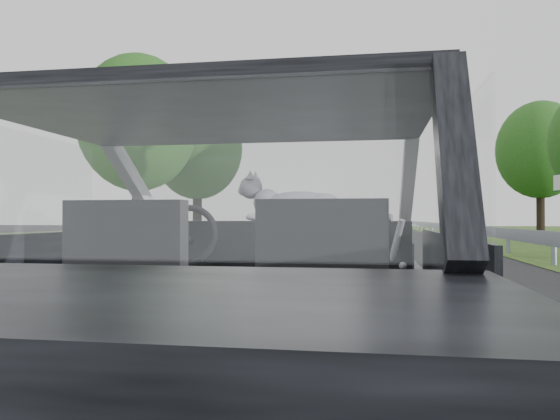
% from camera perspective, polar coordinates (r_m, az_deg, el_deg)
% --- Properties ---
extents(subject_car, '(1.80, 4.00, 1.45)m').
position_cam_1_polar(subject_car, '(2.57, -3.77, -7.38)').
color(subject_car, black).
rests_on(subject_car, ground).
extents(dashboard, '(1.58, 0.45, 0.30)m').
position_cam_1_polar(dashboard, '(3.16, -1.13, -3.87)').
color(dashboard, black).
rests_on(dashboard, subject_car).
extents(driver_seat, '(0.50, 0.72, 0.42)m').
position_cam_1_polar(driver_seat, '(2.41, -14.72, -4.09)').
color(driver_seat, black).
rests_on(driver_seat, subject_car).
extents(passenger_seat, '(0.50, 0.72, 0.42)m').
position_cam_1_polar(passenger_seat, '(2.20, 4.67, -4.41)').
color(passenger_seat, black).
rests_on(passenger_seat, subject_car).
extents(steering_wheel, '(0.36, 0.36, 0.04)m').
position_cam_1_polar(steering_wheel, '(2.98, -9.79, -2.70)').
color(steering_wheel, black).
rests_on(steering_wheel, dashboard).
extents(cat, '(0.68, 0.35, 0.29)m').
position_cam_1_polar(cat, '(3.09, 1.87, 0.61)').
color(cat, '#9694A1').
rests_on(cat, dashboard).
extents(guardrail, '(0.05, 90.00, 0.32)m').
position_cam_1_polar(guardrail, '(13.03, 26.21, -2.68)').
color(guardrail, gray).
rests_on(guardrail, ground).
extents(other_car, '(2.44, 4.51, 1.41)m').
position_cam_1_polar(other_car, '(27.39, 8.16, -1.50)').
color(other_car, silver).
rests_on(other_car, ground).
extents(tree_3, '(7.39, 7.39, 8.60)m').
position_cam_1_polar(tree_3, '(40.46, 25.55, 3.89)').
color(tree_3, '#1F5318').
rests_on(tree_3, ground).
extents(tree_5, '(6.18, 6.18, 8.42)m').
position_cam_1_polar(tree_5, '(26.42, -14.63, 6.12)').
color(tree_5, '#1F5318').
rests_on(tree_5, ground).
extents(tree_6, '(6.36, 6.36, 7.61)m').
position_cam_1_polar(tree_6, '(30.91, -8.63, 4.34)').
color(tree_6, '#1F5318').
rests_on(tree_6, ground).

